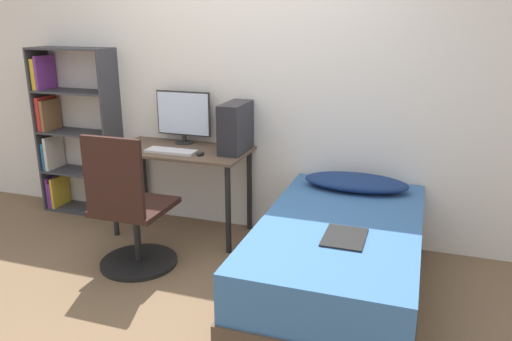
{
  "coord_description": "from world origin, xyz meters",
  "views": [
    {
      "loc": [
        1.4,
        -2.47,
        1.78
      ],
      "look_at": [
        0.33,
        0.66,
        0.75
      ],
      "focal_mm": 35.0,
      "sensor_mm": 36.0,
      "label": 1
    }
  ],
  "objects_px": {
    "keyboard": "(171,151)",
    "pc_tower": "(236,127)",
    "bed": "(339,260)",
    "monitor": "(183,116)",
    "bookshelf": "(69,133)",
    "office_chair": "(131,219)"
  },
  "relations": [
    {
      "from": "bookshelf",
      "to": "bed",
      "type": "bearing_deg",
      "value": -15.98
    },
    {
      "from": "bookshelf",
      "to": "monitor",
      "type": "bearing_deg",
      "value": 2.28
    },
    {
      "from": "keyboard",
      "to": "pc_tower",
      "type": "xyz_separation_m",
      "value": [
        0.48,
        0.2,
        0.19
      ]
    },
    {
      "from": "bed",
      "to": "office_chair",
      "type": "bearing_deg",
      "value": -176.37
    },
    {
      "from": "monitor",
      "to": "pc_tower",
      "type": "bearing_deg",
      "value": -12.71
    },
    {
      "from": "bed",
      "to": "pc_tower",
      "type": "distance_m",
      "value": 1.37
    },
    {
      "from": "bookshelf",
      "to": "keyboard",
      "type": "height_order",
      "value": "bookshelf"
    },
    {
      "from": "office_chair",
      "to": "keyboard",
      "type": "relative_size",
      "value": 2.48
    },
    {
      "from": "office_chair",
      "to": "pc_tower",
      "type": "relative_size",
      "value": 2.61
    },
    {
      "from": "bookshelf",
      "to": "bed",
      "type": "xyz_separation_m",
      "value": [
        2.65,
        -0.76,
        -0.49
      ]
    },
    {
      "from": "bookshelf",
      "to": "keyboard",
      "type": "xyz_separation_m",
      "value": [
        1.2,
        -0.27,
        -0.0
      ]
    },
    {
      "from": "office_chair",
      "to": "monitor",
      "type": "bearing_deg",
      "value": 90.37
    },
    {
      "from": "bed",
      "to": "pc_tower",
      "type": "height_order",
      "value": "pc_tower"
    },
    {
      "from": "bed",
      "to": "monitor",
      "type": "distance_m",
      "value": 1.84
    },
    {
      "from": "bed",
      "to": "monitor",
      "type": "height_order",
      "value": "monitor"
    },
    {
      "from": "monitor",
      "to": "pc_tower",
      "type": "relative_size",
      "value": 1.25
    },
    {
      "from": "bookshelf",
      "to": "pc_tower",
      "type": "relative_size",
      "value": 3.86
    },
    {
      "from": "pc_tower",
      "to": "office_chair",
      "type": "bearing_deg",
      "value": -123.16
    },
    {
      "from": "bookshelf",
      "to": "keyboard",
      "type": "distance_m",
      "value": 1.23
    },
    {
      "from": "bed",
      "to": "pc_tower",
      "type": "xyz_separation_m",
      "value": [
        -0.97,
        0.69,
        0.67
      ]
    },
    {
      "from": "bookshelf",
      "to": "bed",
      "type": "distance_m",
      "value": 2.8
    },
    {
      "from": "office_chair",
      "to": "pc_tower",
      "type": "height_order",
      "value": "pc_tower"
    }
  ]
}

